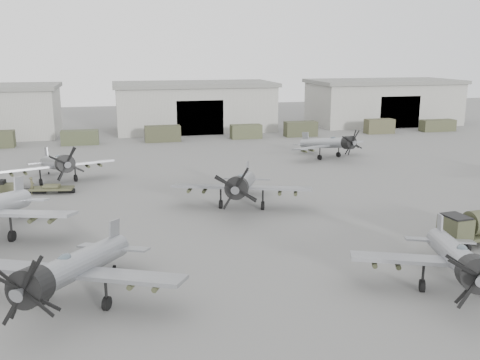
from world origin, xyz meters
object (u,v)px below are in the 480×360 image
object	(u,v)px
aircraft_near_0	(71,269)
aircraft_mid_1	(242,184)
aircraft_near_1	(458,259)
aircraft_far_1	(330,143)
tug_trailer	(25,188)
aircraft_far_0	(57,164)
ground_crew	(32,186)

from	to	relation	value
aircraft_near_0	aircraft_mid_1	xyz separation A→B (m)	(13.88, 16.74, -0.01)
aircraft_near_0	aircraft_near_1	size ratio (longest dim) A/B	1.03
aircraft_far_1	tug_trailer	bearing A→B (deg)	174.41
aircraft_near_1	aircraft_far_0	world-z (taller)	aircraft_near_1
aircraft_near_0	aircraft_near_1	distance (m)	22.59
aircraft_mid_1	aircraft_far_1	size ratio (longest dim) A/B	1.14
aircraft_mid_1	tug_trailer	xyz separation A→B (m)	(-20.34, 10.49, -1.80)
aircraft_near_1	aircraft_mid_1	bearing A→B (deg)	135.16
aircraft_near_1	aircraft_mid_1	world-z (taller)	aircraft_mid_1
aircraft_near_1	aircraft_mid_1	xyz separation A→B (m)	(-8.43, 20.27, 0.07)
aircraft_mid_1	tug_trailer	world-z (taller)	aircraft_mid_1
aircraft_mid_1	ground_crew	xyz separation A→B (m)	(-19.62, 10.17, -1.48)
aircraft_near_1	ground_crew	xyz separation A→B (m)	(-28.05, 30.44, -1.41)
aircraft_mid_1	aircraft_far_0	distance (m)	22.46
aircraft_far_0	tug_trailer	distance (m)	5.02
aircraft_near_0	tug_trailer	world-z (taller)	aircraft_near_0
aircraft_near_0	aircraft_mid_1	bearing A→B (deg)	74.77
aircraft_near_0	aircraft_far_1	xyz separation A→B (m)	(31.15, 37.23, -0.28)
aircraft_mid_1	aircraft_near_0	bearing A→B (deg)	-110.22
aircraft_near_1	aircraft_far_0	bearing A→B (deg)	149.43
aircraft_near_1	ground_crew	bearing A→B (deg)	155.24
aircraft_near_1	aircraft_far_1	world-z (taller)	aircraft_near_1
aircraft_mid_1	aircraft_near_1	bearing A→B (deg)	-47.97
aircraft_near_0	aircraft_near_1	bearing A→B (deg)	15.45
aircraft_near_0	aircraft_far_0	world-z (taller)	aircraft_near_0
aircraft_far_1	ground_crew	world-z (taller)	aircraft_far_1
aircraft_mid_1	aircraft_far_0	size ratio (longest dim) A/B	1.04
aircraft_near_0	tug_trailer	distance (m)	28.05
aircraft_near_1	ground_crew	size ratio (longest dim) A/B	6.97
aircraft_far_1	aircraft_near_0	bearing A→B (deg)	-150.39
aircraft_mid_1	aircraft_far_0	bearing A→B (deg)	160.25
aircraft_far_1	aircraft_mid_1	bearing A→B (deg)	-150.60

